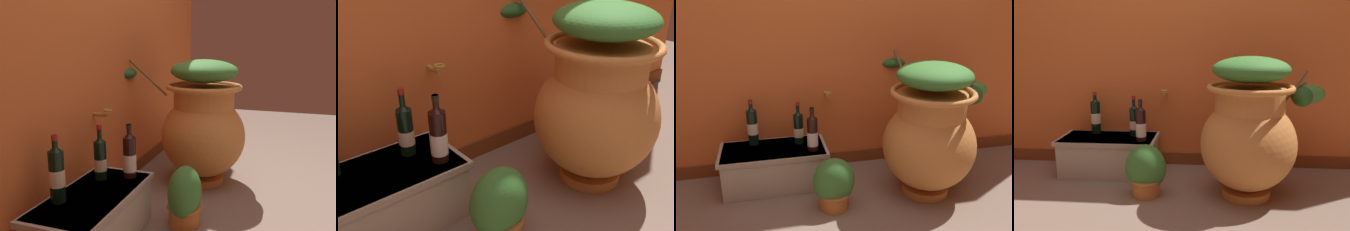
% 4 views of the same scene
% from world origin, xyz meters
% --- Properties ---
extents(terracotta_urn, '(0.83, 0.97, 0.92)m').
position_xyz_m(terracotta_urn, '(0.56, 0.56, 0.45)').
color(terracotta_urn, '#CC7F3D').
rests_on(terracotta_urn, ground_plane).
extents(stone_ledge, '(0.74, 0.37, 0.29)m').
position_xyz_m(stone_ledge, '(-0.47, 0.87, 0.16)').
color(stone_ledge, '#B2A893').
rests_on(stone_ledge, ground_plane).
extents(wine_bottle_left, '(0.08, 0.08, 0.31)m').
position_xyz_m(wine_bottle_left, '(-0.20, 0.79, 0.41)').
color(wine_bottle_left, black).
rests_on(wine_bottle_left, stone_ledge).
extents(wine_bottle_right, '(0.07, 0.07, 0.31)m').
position_xyz_m(wine_bottle_right, '(-0.28, 0.93, 0.41)').
color(wine_bottle_right, black).
rests_on(wine_bottle_right, stone_ledge).
extents(potted_shrub, '(0.27, 0.21, 0.35)m').
position_xyz_m(potted_shrub, '(-0.11, 0.49, 0.16)').
color(potted_shrub, '#C17033').
rests_on(potted_shrub, ground_plane).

